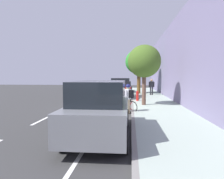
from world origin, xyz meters
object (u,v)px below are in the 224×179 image
(parked_sedan_black_far, at_px, (125,87))
(fire_hydrant, at_px, (137,96))
(bicycle_at_curb, at_px, (125,106))
(parked_suv_grey_second, at_px, (101,108))
(cyclist_with_backpack, at_px, (129,96))
(street_tree_far_end, at_px, (139,62))
(pedestrian_on_phone, at_px, (152,86))
(street_tree_mid_block, at_px, (144,62))
(parked_suv_red_mid, at_px, (121,88))

(parked_sedan_black_far, distance_m, fire_hydrant, 9.90)
(parked_sedan_black_far, height_order, bicycle_at_curb, parked_sedan_black_far)
(parked_suv_grey_second, distance_m, cyclist_with_backpack, 4.56)
(street_tree_far_end, bearing_deg, parked_sedan_black_far, 124.28)
(pedestrian_on_phone, bearing_deg, fire_hydrant, -107.62)
(parked_sedan_black_far, height_order, street_tree_far_end, street_tree_far_end)
(bicycle_at_curb, distance_m, cyclist_with_backpack, 0.84)
(street_tree_far_end, relative_size, fire_hydrant, 6.21)
(bicycle_at_curb, relative_size, cyclist_with_backpack, 0.87)
(parked_suv_grey_second, relative_size, fire_hydrant, 5.62)
(parked_suv_grey_second, distance_m, bicycle_at_curb, 5.02)
(parked_sedan_black_far, height_order, cyclist_with_backpack, cyclist_with_backpack)
(parked_suv_grey_second, relative_size, street_tree_mid_block, 1.12)
(parked_sedan_black_far, bearing_deg, fire_hydrant, -81.97)
(bicycle_at_curb, xyz_separation_m, pedestrian_on_phone, (2.59, 9.95, 0.74))
(parked_sedan_black_far, bearing_deg, parked_suv_grey_second, -90.66)
(street_tree_far_end, distance_m, fire_hydrant, 7.94)
(parked_suv_grey_second, xyz_separation_m, cyclist_with_backpack, (0.94, 4.46, 0.02))
(street_tree_mid_block, bearing_deg, fire_hydrant, 99.26)
(parked_suv_red_mid, bearing_deg, parked_suv_grey_second, -90.22)
(bicycle_at_curb, height_order, fire_hydrant, fire_hydrant)
(parked_sedan_black_far, relative_size, cyclist_with_backpack, 2.60)
(bicycle_at_curb, height_order, street_tree_far_end, street_tree_far_end)
(bicycle_at_curb, relative_size, pedestrian_on_phone, 0.87)
(bicycle_at_curb, distance_m, pedestrian_on_phone, 10.31)
(pedestrian_on_phone, bearing_deg, street_tree_mid_block, -99.75)
(bicycle_at_curb, height_order, street_tree_mid_block, street_tree_mid_block)
(street_tree_far_end, bearing_deg, cyclist_with_backpack, -94.88)
(cyclist_with_backpack, xyz_separation_m, fire_hydrant, (0.67, 5.09, -0.49))
(parked_sedan_black_far, bearing_deg, street_tree_mid_block, -81.73)
(cyclist_with_backpack, bearing_deg, street_tree_far_end, 85.12)
(parked_sedan_black_far, relative_size, street_tree_far_end, 0.86)
(parked_suv_grey_second, bearing_deg, pedestrian_on_phone, 77.50)
(parked_suv_grey_second, height_order, bicycle_at_curb, parked_suv_grey_second)
(parked_suv_grey_second, xyz_separation_m, parked_suv_red_mid, (0.05, 12.48, 0.00))
(cyclist_with_backpack, relative_size, street_tree_mid_block, 0.41)
(street_tree_far_end, height_order, pedestrian_on_phone, street_tree_far_end)
(bicycle_at_curb, height_order, cyclist_with_backpack, cyclist_with_backpack)
(street_tree_mid_block, height_order, pedestrian_on_phone, street_tree_mid_block)
(parked_suv_red_mid, distance_m, cyclist_with_backpack, 8.07)
(parked_suv_red_mid, bearing_deg, fire_hydrant, -61.98)
(parked_suv_grey_second, relative_size, parked_suv_red_mid, 0.99)
(street_tree_mid_block, relative_size, street_tree_far_end, 0.81)
(street_tree_mid_block, distance_m, street_tree_far_end, 9.56)
(bicycle_at_curb, bearing_deg, street_tree_far_end, 83.87)
(cyclist_with_backpack, distance_m, fire_hydrant, 5.16)
(parked_suv_red_mid, relative_size, street_tree_far_end, 0.91)
(bicycle_at_curb, relative_size, fire_hydrant, 1.78)
(parked_sedan_black_far, distance_m, street_tree_mid_block, 12.49)
(parked_suv_grey_second, distance_m, parked_sedan_black_far, 19.36)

